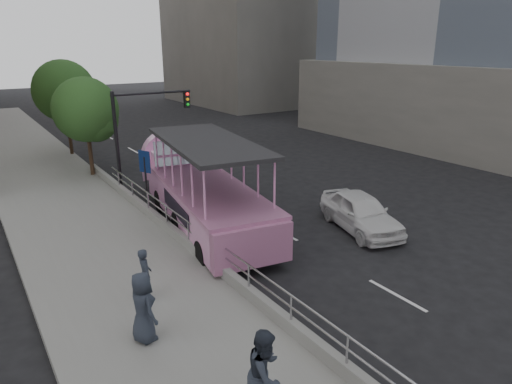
# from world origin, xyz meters

# --- Properties ---
(ground) EXTENTS (160.00, 160.00, 0.00)m
(ground) POSITION_xyz_m (0.00, 0.00, 0.00)
(ground) COLOR black
(sidewalk) EXTENTS (5.50, 80.00, 0.30)m
(sidewalk) POSITION_xyz_m (-5.75, 10.00, 0.15)
(sidewalk) COLOR gray
(sidewalk) RESTS_ON ground
(kerb_wall) EXTENTS (0.24, 30.00, 0.36)m
(kerb_wall) POSITION_xyz_m (-3.12, 2.00, 0.48)
(kerb_wall) COLOR gray
(kerb_wall) RESTS_ON sidewalk
(guardrail) EXTENTS (0.07, 22.00, 0.71)m
(guardrail) POSITION_xyz_m (-3.12, 2.00, 1.14)
(guardrail) COLOR #A9A8AD
(guardrail) RESTS_ON kerb_wall
(duck_boat) EXTENTS (4.49, 11.80, 3.83)m
(duck_boat) POSITION_xyz_m (-1.22, 7.08, 1.42)
(duck_boat) COLOR black
(duck_boat) RESTS_ON ground
(car) EXTENTS (2.96, 4.86, 1.55)m
(car) POSITION_xyz_m (3.86, 2.37, 0.77)
(car) COLOR white
(car) RESTS_ON ground
(pedestrian_near) EXTENTS (0.43, 0.61, 1.57)m
(pedestrian_near) POSITION_xyz_m (-5.63, 1.58, 1.08)
(pedestrian_near) COLOR #2A313D
(pedestrian_near) RESTS_ON sidewalk
(pedestrian_mid) EXTENTS (1.18, 1.12, 1.92)m
(pedestrian_mid) POSITION_xyz_m (-5.22, -3.89, 1.26)
(pedestrian_mid) COLOR #2A313D
(pedestrian_mid) RESTS_ON sidewalk
(pedestrian_far) EXTENTS (0.72, 0.98, 1.84)m
(pedestrian_far) POSITION_xyz_m (-6.36, -0.25, 1.22)
(pedestrian_far) COLOR #2A313D
(pedestrian_far) RESTS_ON sidewalk
(parking_sign) EXTENTS (0.29, 0.62, 2.98)m
(parking_sign) POSITION_xyz_m (-2.85, 8.80, 1.85)
(parking_sign) COLOR black
(parking_sign) RESTS_ON ground
(traffic_signal) EXTENTS (4.20, 0.32, 5.20)m
(traffic_signal) POSITION_xyz_m (-1.70, 12.50, 3.50)
(traffic_signal) COLOR black
(traffic_signal) RESTS_ON ground
(street_tree_near) EXTENTS (3.52, 3.52, 5.72)m
(street_tree_near) POSITION_xyz_m (-3.30, 15.93, 3.82)
(street_tree_near) COLOR #332217
(street_tree_near) RESTS_ON ground
(street_tree_far) EXTENTS (3.97, 3.97, 6.45)m
(street_tree_far) POSITION_xyz_m (-3.10, 21.93, 4.31)
(street_tree_far) COLOR #332217
(street_tree_far) RESTS_ON ground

